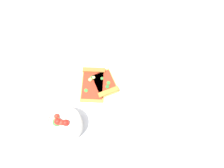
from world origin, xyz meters
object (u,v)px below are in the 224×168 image
(plate, at_px, (99,86))
(pizza_slice_far, at_px, (106,85))
(pizza_slice_near, at_px, (93,82))
(salad_bowl, at_px, (65,124))
(soda_glass, at_px, (180,94))
(paper_napkin, at_px, (104,43))

(plate, relative_size, pizza_slice_far, 1.78)
(pizza_slice_near, relative_size, pizza_slice_far, 1.38)
(pizza_slice_far, xyz_separation_m, salad_bowl, (0.21, 0.07, 0.02))
(pizza_slice_near, bearing_deg, soda_glass, 137.82)
(plate, xyz_separation_m, pizza_slice_near, (0.01, -0.02, 0.01))
(paper_napkin, bearing_deg, pizza_slice_far, 61.95)
(pizza_slice_near, distance_m, salad_bowl, 0.20)
(pizza_slice_far, bearing_deg, soda_glass, 138.54)
(salad_bowl, bearing_deg, pizza_slice_far, -162.78)
(pizza_slice_far, distance_m, salad_bowl, 0.22)
(pizza_slice_far, bearing_deg, paper_napkin, -118.05)
(plate, bearing_deg, pizza_slice_far, 148.10)
(paper_napkin, bearing_deg, soda_glass, 106.97)
(plate, xyz_separation_m, soda_glass, (-0.25, 0.21, 0.04))
(salad_bowl, bearing_deg, plate, -157.14)
(plate, distance_m, paper_napkin, 0.22)
(plate, bearing_deg, salad_bowl, 22.86)
(soda_glass, bearing_deg, paper_napkin, -73.03)
(pizza_slice_near, distance_m, paper_napkin, 0.21)
(pizza_slice_far, distance_m, paper_napkin, 0.22)
(pizza_slice_near, xyz_separation_m, soda_glass, (-0.26, 0.24, 0.03))
(paper_napkin, bearing_deg, plate, 54.97)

